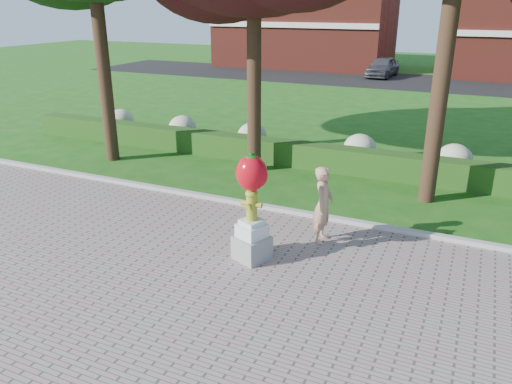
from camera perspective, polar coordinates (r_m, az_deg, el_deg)
ground at (r=10.71m, az=-3.86°, el=-8.05°), size 100.00×100.00×0.00m
curb at (r=13.13m, az=2.29°, el=-1.99°), size 40.00×0.18×0.15m
lawn_hedge at (r=16.58m, az=7.56°, el=3.97°), size 24.00×0.70×0.80m
hydrangea_row at (r=17.33m, az=10.38°, el=5.07°), size 20.10×1.10×0.99m
street at (r=36.87m, az=17.49°, el=11.92°), size 50.00×8.00×0.02m
building_left at (r=44.68m, az=5.71°, el=18.66°), size 14.00×8.00×7.00m
hydrant_sculpture at (r=10.23m, az=-0.50°, el=-1.42°), size 0.83×0.83×2.36m
woman at (r=11.27m, az=7.68°, el=-1.45°), size 0.43×0.65×1.78m
parked_car at (r=38.66m, az=14.26°, el=13.71°), size 2.03×4.37×1.45m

